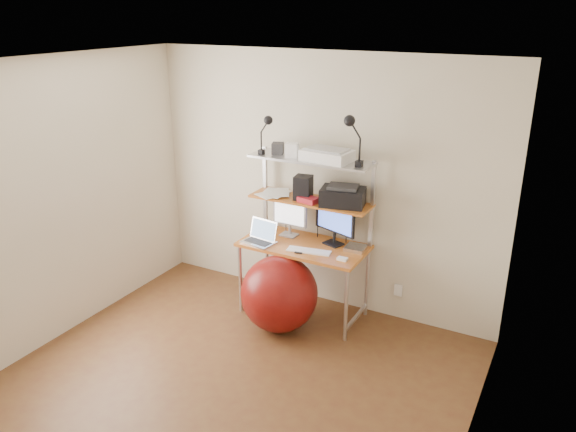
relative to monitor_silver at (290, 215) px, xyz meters
name	(u,v)px	position (x,y,z in m)	size (l,w,h in m)	color
room	(213,249)	(0.22, -1.58, 0.30)	(3.60, 3.60, 3.60)	brown
computer_desk	(307,221)	(0.22, -0.08, 0.00)	(1.20, 0.60, 1.57)	#C57426
wall_outlet	(398,290)	(1.07, 0.21, -0.65)	(0.08, 0.01, 0.12)	white
monitor_silver	(290,215)	(0.00, 0.00, 0.00)	(0.36, 0.13, 0.40)	#ADAEB2
monitor_black	(335,221)	(0.47, 0.01, 0.02)	(0.46, 0.20, 0.47)	black
laptop	(261,237)	(-0.16, -0.28, -0.17)	(0.34, 0.29, 0.27)	silver
keyboard	(309,251)	(0.34, -0.27, -0.21)	(0.41, 0.12, 0.01)	white
mouse	(342,259)	(0.69, -0.30, -0.20)	(0.09, 0.06, 0.03)	white
mac_mini	(356,248)	(0.71, -0.02, -0.20)	(0.18, 0.18, 0.03)	silver
phone	(300,250)	(0.27, -0.30, -0.21)	(0.07, 0.13, 0.01)	black
printer	(343,196)	(0.56, -0.02, 0.29)	(0.44, 0.35, 0.19)	black
nas_cube	(303,188)	(0.16, -0.03, 0.31)	(0.16, 0.16, 0.23)	black
red_box	(308,200)	(0.25, -0.09, 0.22)	(0.18, 0.12, 0.05)	#AE1B26
scanner	(327,155)	(0.39, -0.02, 0.65)	(0.46, 0.32, 0.11)	white
box_white	(292,150)	(0.05, -0.05, 0.66)	(0.11, 0.09, 0.13)	white
box_grey	(278,148)	(-0.13, -0.01, 0.65)	(0.11, 0.11, 0.11)	#2F2F31
clip_lamp_left	(267,127)	(-0.18, -0.11, 0.87)	(0.15, 0.08, 0.38)	black
clip_lamp_right	(352,129)	(0.64, -0.08, 0.92)	(0.18, 0.10, 0.45)	black
exercise_ball	(279,294)	(0.15, -0.49, -0.59)	(0.72, 0.72, 0.72)	maroon
paper_stack	(275,193)	(-0.15, -0.02, 0.21)	(0.35, 0.40, 0.02)	white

